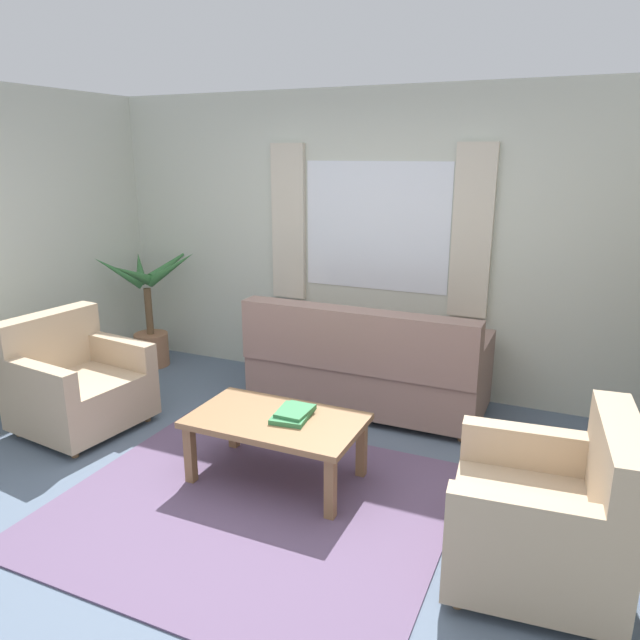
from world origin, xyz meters
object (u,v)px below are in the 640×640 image
at_px(couch, 366,368).
at_px(potted_plant, 151,314).
at_px(book_stack_on_table, 294,413).
at_px(coffee_table, 276,426).
at_px(armchair_right, 549,516).
at_px(armchair_left, 75,384).

relative_size(couch, potted_plant, 1.55).
bearing_deg(potted_plant, book_stack_on_table, -31.08).
bearing_deg(coffee_table, couch, 83.37).
height_order(couch, armchair_right, couch).
bearing_deg(book_stack_on_table, coffee_table, -146.65).
distance_m(armchair_left, coffee_table, 1.79).
height_order(coffee_table, book_stack_on_table, book_stack_on_table).
xyz_separation_m(armchair_left, book_stack_on_table, (1.88, -0.00, 0.11)).
distance_m(armchair_right, potted_plant, 4.19).
height_order(couch, coffee_table, couch).
bearing_deg(coffee_table, book_stack_on_table, 33.35).
bearing_deg(potted_plant, coffee_table, -33.36).
relative_size(armchair_right, potted_plant, 0.74).
bearing_deg(coffee_table, armchair_left, 177.88).
distance_m(armchair_left, potted_plant, 1.42).
height_order(couch, armchair_left, couch).
bearing_deg(coffee_table, armchair_right, -9.58).
relative_size(armchair_left, potted_plant, 0.76).
height_order(armchair_left, potted_plant, potted_plant).
xyz_separation_m(couch, armchair_right, (1.52, -1.56, -0.01)).
bearing_deg(armchair_right, coffee_table, -105.05).
distance_m(book_stack_on_table, potted_plant, 2.63).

